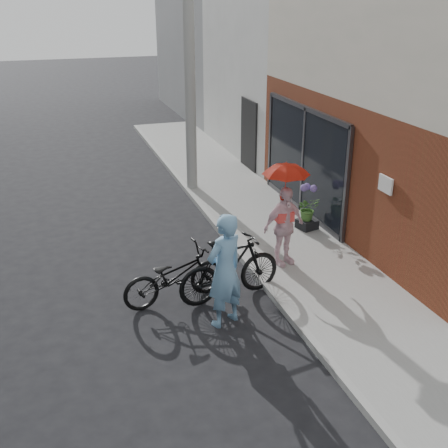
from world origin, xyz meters
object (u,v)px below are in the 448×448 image
utility_pole (189,58)px  kimono_woman (284,226)px  officer (225,271)px  planter (307,224)px  bike_right (230,268)px  bike_left (174,276)px

utility_pole → kimono_woman: utility_pole is taller
officer → kimono_woman: (1.68, 1.49, -0.06)m
officer → planter: bearing=-159.5°
utility_pole → kimono_woman: 5.66m
officer → bike_right: officer is taller
bike_right → kimono_woman: 1.56m
planter → kimono_woman: bearing=-130.7°
officer → planter: officer is taller
planter → bike_right: bearing=-139.7°
officer → bike_left: size_ratio=1.02×
utility_pole → bike_right: bearing=-98.7°
bike_left → kimono_woman: bearing=-86.9°
kimono_woman → bike_right: bearing=-165.6°
bike_right → bike_left: bearing=69.0°
bike_left → bike_right: (0.95, -0.20, 0.09)m
utility_pole → planter: bearing=-64.9°
kimono_woman → officer: bearing=-153.3°
utility_pole → planter: utility_pole is taller
utility_pole → officer: 7.09m
utility_pole → kimono_woman: (0.45, -5.01, -2.60)m
utility_pole → bike_right: size_ratio=3.61×
bike_left → kimono_woman: size_ratio=1.20×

